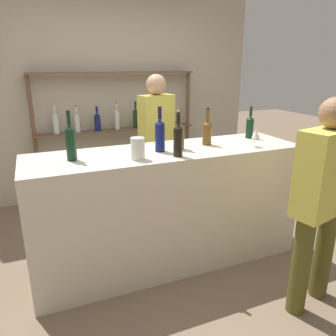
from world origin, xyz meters
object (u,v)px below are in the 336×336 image
wine_glass (256,134)px  counter_bottle_0 (178,139)px  counter_bottle_2 (250,126)px  server_behind_counter (157,136)px  cork_jar (138,149)px  counter_bottle_5 (71,141)px  customer_right (323,194)px  counter_bottle_1 (179,135)px  counter_bottle_4 (207,131)px  counter_bottle_3 (160,134)px

wine_glass → counter_bottle_0: bearing=-178.5°
counter_bottle_0 → counter_bottle_2: (0.92, 0.34, -0.02)m
counter_bottle_0 → server_behind_counter: server_behind_counter is taller
wine_glass → cork_jar: (-1.06, 0.02, -0.03)m
counter_bottle_0 → server_behind_counter: size_ratio=0.22×
counter_bottle_0 → counter_bottle_5: 0.80m
counter_bottle_2 → customer_right: 1.12m
counter_bottle_0 → counter_bottle_1: bearing=62.3°
counter_bottle_4 → wine_glass: size_ratio=2.09×
counter_bottle_3 → customer_right: (0.83, -0.93, -0.30)m
counter_bottle_0 → counter_bottle_3: bearing=110.0°
counter_bottle_1 → counter_bottle_2: counter_bottle_1 is taller
counter_bottle_5 → cork_jar: size_ratio=2.23×
counter_bottle_0 → counter_bottle_3: counter_bottle_3 is taller
counter_bottle_0 → counter_bottle_1: counter_bottle_0 is taller
counter_bottle_3 → counter_bottle_5: bearing=178.8°
counter_bottle_2 → counter_bottle_4: counter_bottle_4 is taller
counter_bottle_0 → server_behind_counter: 1.12m
counter_bottle_2 → counter_bottle_5: (-1.69, -0.13, 0.03)m
counter_bottle_0 → customer_right: customer_right is taller
counter_bottle_4 → counter_bottle_1: bearing=-170.4°
wine_glass → customer_right: 0.81m
counter_bottle_2 → counter_bottle_4: 0.52m
counter_bottle_3 → cork_jar: bearing=-147.3°
counter_bottle_1 → counter_bottle_0: bearing=-117.7°
counter_bottle_4 → counter_bottle_5: 1.18m
counter_bottle_2 → wine_glass: (-0.17, -0.32, -0.00)m
wine_glass → customer_right: customer_right is taller
counter_bottle_1 → counter_bottle_4: counter_bottle_1 is taller
counter_bottle_3 → counter_bottle_5: (-0.71, 0.01, 0.00)m
counter_bottle_0 → counter_bottle_3: size_ratio=0.97×
counter_bottle_2 → counter_bottle_5: counter_bottle_5 is taller
counter_bottle_4 → counter_bottle_5: bearing=-177.9°
counter_bottle_1 → counter_bottle_3: counter_bottle_3 is taller
counter_bottle_5 → cork_jar: 0.50m
counter_bottle_0 → server_behind_counter: (0.23, 1.08, -0.21)m
counter_bottle_2 → server_behind_counter: server_behind_counter is taller
counter_bottle_0 → counter_bottle_3: (-0.07, 0.19, 0.01)m
counter_bottle_4 → server_behind_counter: bearing=101.5°
counter_bottle_1 → counter_bottle_5: (-0.88, 0.01, 0.02)m
counter_bottle_4 → server_behind_counter: size_ratio=0.20×
counter_bottle_0 → counter_bottle_2: bearing=20.2°
counter_bottle_1 → customer_right: (0.66, -0.94, -0.28)m
counter_bottle_3 → wine_glass: (0.82, -0.17, -0.03)m
wine_glass → customer_right: (0.01, -0.76, -0.27)m
counter_bottle_2 → counter_bottle_3: size_ratio=0.84×
server_behind_counter → wine_glass: bearing=12.0°
counter_bottle_2 → counter_bottle_3: counter_bottle_3 is taller
counter_bottle_3 → counter_bottle_4: 0.47m
counter_bottle_2 → cork_jar: 1.26m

